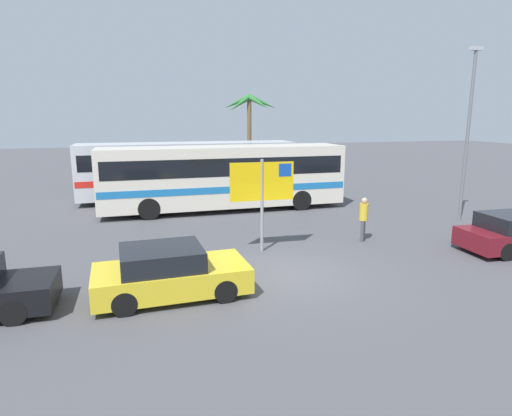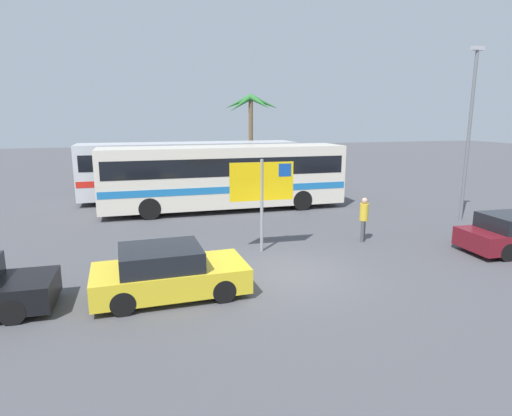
{
  "view_description": "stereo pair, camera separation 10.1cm",
  "coord_description": "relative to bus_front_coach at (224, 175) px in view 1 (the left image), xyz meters",
  "views": [
    {
      "loc": [
        -4.37,
        -11.3,
        4.58
      ],
      "look_at": [
        -0.05,
        3.55,
        1.3
      ],
      "focal_mm": 30.17,
      "sensor_mm": 36.0,
      "label": 1
    },
    {
      "loc": [
        -4.27,
        -11.32,
        4.58
      ],
      "look_at": [
        -0.05,
        3.55,
        1.3
      ],
      "focal_mm": 30.17,
      "sensor_mm": 36.0,
      "label": 2
    }
  ],
  "objects": [
    {
      "name": "pedestrian_crossing_lot",
      "position": [
        3.84,
        -6.9,
        -0.81
      ],
      "size": [
        0.32,
        0.32,
        1.66
      ],
      "rotation": [
        0.0,
        0.0,
        2.41
      ],
      "color": "#4C4C51",
      "rests_on": "ground"
    },
    {
      "name": "palm_tree_seaside",
      "position": [
        4.21,
        10.48,
        3.23
      ],
      "size": [
        4.03,
        4.09,
        6.23
      ],
      "color": "brown",
      "rests_on": "ground"
    },
    {
      "name": "bus_rear_coach",
      "position": [
        -1.25,
        3.51,
        0.0
      ],
      "size": [
        11.96,
        2.47,
        3.17
      ],
      "color": "silver",
      "rests_on": "ground"
    },
    {
      "name": "bus_front_coach",
      "position": [
        0.0,
        0.0,
        0.0
      ],
      "size": [
        11.96,
        2.47,
        3.17
      ],
      "color": "silver",
      "rests_on": "ground"
    },
    {
      "name": "ground",
      "position": [
        0.0,
        -9.45,
        -1.78
      ],
      "size": [
        120.0,
        120.0,
        0.0
      ],
      "primitive_type": "plane",
      "color": "#4C4C51"
    },
    {
      "name": "lamp_post_left_side",
      "position": [
        9.75,
        -5.16,
        2.27
      ],
      "size": [
        0.56,
        0.2,
        7.46
      ],
      "color": "slate",
      "rests_on": "ground"
    },
    {
      "name": "ferry_sign",
      "position": [
        -0.11,
        -7.02,
        0.54
      ],
      "size": [
        2.2,
        0.16,
        3.2
      ],
      "rotation": [
        0.0,
        0.0,
        -0.04
      ],
      "color": "gray",
      "rests_on": "ground"
    },
    {
      "name": "car_yellow",
      "position": [
        -3.59,
        -10.0,
        -1.15
      ],
      "size": [
        3.99,
        2.02,
        1.32
      ],
      "rotation": [
        0.0,
        0.0,
        0.04
      ],
      "color": "yellow",
      "rests_on": "ground"
    }
  ]
}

